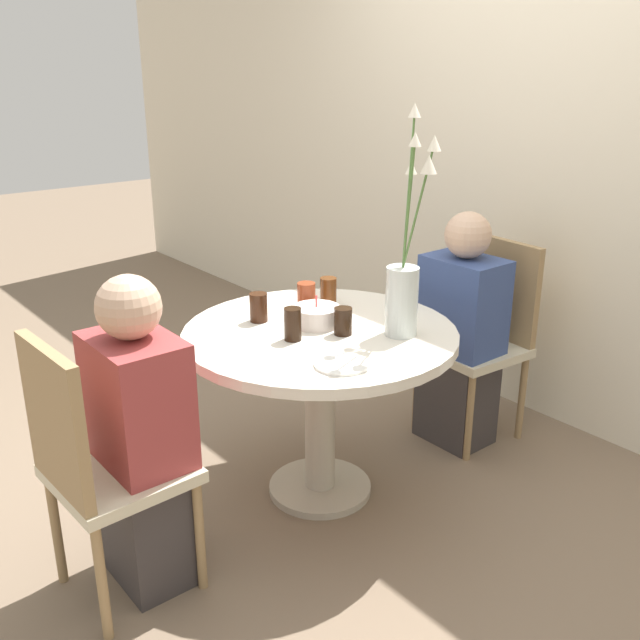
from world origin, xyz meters
The scene contains 15 objects.
ground_plane centered at (0.00, 0.00, 0.00)m, with size 16.00×16.00×0.00m, color #7A6651.
wall_back centered at (0.00, 1.31, 1.30)m, with size 8.00×0.05×2.60m.
dining_table centered at (0.00, 0.00, 0.57)m, with size 1.04×1.04×0.71m.
chair_far_back centered at (0.07, 0.92, 0.51)m, with size 0.43×0.43×0.91m.
chair_near_front centered at (0.04, -0.92, 0.51)m, with size 0.42×0.42×0.91m.
birthday_cake centered at (-0.05, 0.02, 0.74)m, with size 0.18×0.18×0.12m.
flower_vase centered at (0.23, 0.21, 0.92)m, with size 0.21×0.22×0.82m.
side_plate centered at (0.31, -0.16, 0.71)m, with size 0.19×0.19×0.01m.
drink_glass_0 centered at (0.09, 0.04, 0.76)m, with size 0.07×0.07×0.10m.
drink_glass_1 centered at (-0.23, -0.12, 0.76)m, with size 0.07×0.07×0.11m.
drink_glass_2 centered at (0.02, -0.14, 0.77)m, with size 0.06×0.06×0.12m.
drink_glass_3 centered at (-0.21, 0.21, 0.76)m, with size 0.07×0.07×0.12m.
drink_glass_4 centered at (-0.19, 0.08, 0.77)m, with size 0.07×0.07×0.12m.
person_woman centered at (0.06, 0.76, 0.50)m, with size 0.34×0.24×1.07m.
person_boy centered at (0.03, -0.76, 0.50)m, with size 0.34×0.24×1.07m.
Camera 1 is at (1.95, -1.59, 1.66)m, focal length 40.00 mm.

